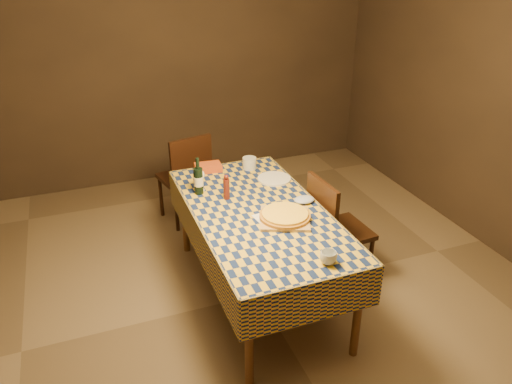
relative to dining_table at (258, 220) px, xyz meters
The scene contains 16 objects.
room 0.66m from the dining_table, ahead, with size 5.00×5.10×2.70m.
dining_table is the anchor object (origin of this frame).
cutting_board 0.24m from the dining_table, 56.02° to the right, with size 0.34×0.34×0.02m, color tan.
pizza 0.26m from the dining_table, 56.02° to the right, with size 0.46×0.46×0.04m.
pepper_mill 0.35m from the dining_table, 120.72° to the left, with size 0.06×0.06×0.20m.
bowl 0.28m from the dining_table, 47.14° to the right, with size 0.14×0.14×0.04m, color #59404B.
wine_glass 0.61m from the dining_table, 123.86° to the left, with size 0.09×0.09×0.18m.
wine_bottle 0.58m from the dining_table, 127.69° to the left, with size 0.10×0.10×0.30m.
deli_tub 0.77m from the dining_table, 74.82° to the left, with size 0.12×0.12×0.10m, color #B7BCBE.
takeout_container 0.84m from the dining_table, 100.11° to the left, with size 0.22×0.15×0.06m, color #B74418.
white_plate 0.55m from the dining_table, 55.15° to the left, with size 0.28×0.28×0.02m, color silver.
tumbler 0.80m from the dining_table, 78.27° to the right, with size 0.11×0.11×0.08m, color silver.
flour_patch 0.17m from the dining_table, 61.70° to the right, with size 0.27×0.21×0.00m, color white.
flour_bag 0.38m from the dining_table, ahead, with size 0.16×0.12×0.05m, color #A0ABCD.
chair_far 1.37m from the dining_table, 99.54° to the left, with size 0.51×0.51×0.93m.
chair_right 0.65m from the dining_table, ahead, with size 0.45×0.44×0.93m.
Camera 1 is at (-1.15, -2.98, 2.55)m, focal length 35.00 mm.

